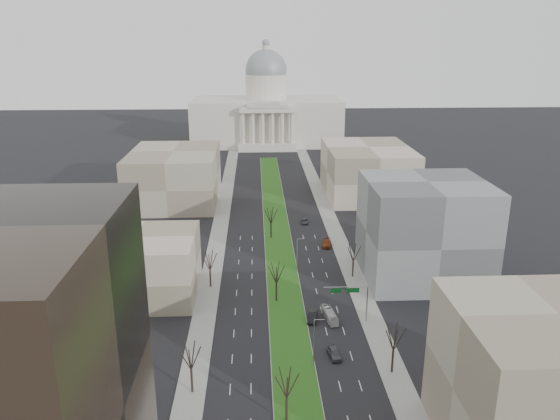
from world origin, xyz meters
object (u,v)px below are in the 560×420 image
object	(u,v)px
car_grey_near	(334,353)
car_red	(327,243)
car_black	(313,316)
box_van	(330,315)
car_grey_far	(304,221)

from	to	relation	value
car_grey_near	car_red	bearing A→B (deg)	74.73
car_black	box_van	distance (m)	3.61
car_red	car_grey_far	world-z (taller)	car_red
box_van	car_black	bearing A→B (deg)	173.19
car_grey_near	car_grey_far	size ratio (longest dim) A/B	1.12
car_red	car_grey_far	size ratio (longest dim) A/B	1.30
car_black	box_van	world-z (taller)	box_van
car_grey_near	car_grey_far	distance (m)	75.43
car_black	car_grey_far	xyz separation A→B (m)	(3.77, 61.64, -0.24)
car_grey_near	car_red	world-z (taller)	car_grey_near
car_black	car_grey_far	world-z (taller)	car_black
car_black	box_van	bearing A→B (deg)	11.35
car_grey_far	box_van	distance (m)	61.55
car_grey_near	car_red	distance (m)	55.75
car_grey_near	car_red	size ratio (longest dim) A/B	0.86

